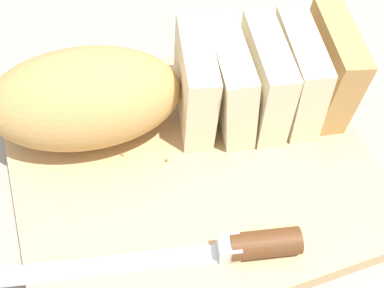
{
  "coord_description": "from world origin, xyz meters",
  "views": [
    {
      "loc": [
        -0.09,
        -0.27,
        0.45
      ],
      "look_at": [
        0.0,
        0.0,
        0.06
      ],
      "focal_mm": 46.2,
      "sensor_mm": 36.0,
      "label": 1
    }
  ],
  "objects": [
    {
      "name": "bread_knife",
      "position": [
        0.0,
        -0.11,
        0.04
      ],
      "size": [
        0.29,
        0.08,
        0.03
      ],
      "rotation": [
        0.0,
        0.0,
        2.94
      ],
      "color": "silver",
      "rests_on": "cutting_board"
    },
    {
      "name": "crumb_near_loaf",
      "position": [
        -0.07,
        0.03,
        0.03
      ],
      "size": [
        0.0,
        0.0,
        0.0
      ],
      "primitive_type": "sphere",
      "color": "#A8753D",
      "rests_on": "cutting_board"
    },
    {
      "name": "cutting_board",
      "position": [
        0.0,
        0.0,
        0.01
      ],
      "size": [
        0.37,
        0.32,
        0.03
      ],
      "primitive_type": "cube",
      "rotation": [
        0.0,
        0.0,
        0.02
      ],
      "color": "tan",
      "rests_on": "ground_plane"
    },
    {
      "name": "ground_plane",
      "position": [
        0.0,
        0.0,
        0.0
      ],
      "size": [
        3.0,
        3.0,
        0.0
      ],
      "primitive_type": "plane",
      "color": "gray"
    },
    {
      "name": "bread_loaf",
      "position": [
        -0.01,
        0.06,
        0.07
      ],
      "size": [
        0.39,
        0.16,
        0.1
      ],
      "rotation": [
        0.0,
        0.0,
        -0.14
      ],
      "color": "tan",
      "rests_on": "cutting_board"
    },
    {
      "name": "crumb_near_knife",
      "position": [
        -0.02,
        0.01,
        0.03
      ],
      "size": [
        0.0,
        0.0,
        0.0
      ],
      "primitive_type": "sphere",
      "color": "#A8753D",
      "rests_on": "cutting_board"
    }
  ]
}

